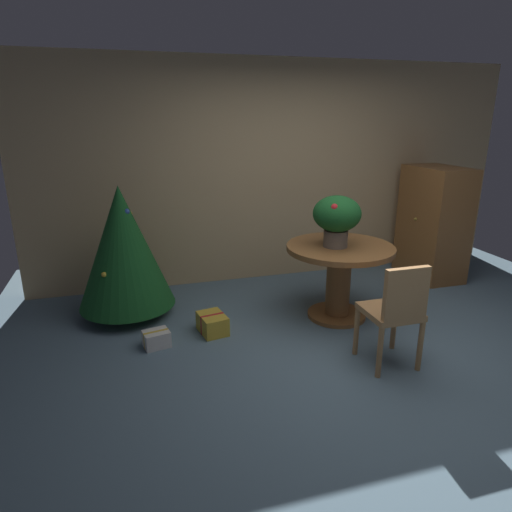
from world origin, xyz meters
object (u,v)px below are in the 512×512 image
object	(u,v)px
wooden_chair_near	(395,310)
gift_box_cream	(157,339)
gift_box_gold	(212,324)
round_dining_table	(339,269)
flower_vase	(337,216)
holiday_tree	(123,247)
wooden_cabinet	(433,223)

from	to	relation	value
wooden_chair_near	gift_box_cream	xyz separation A→B (m)	(-1.82, 0.87, -0.43)
gift_box_gold	round_dining_table	bearing A→B (deg)	-0.48
round_dining_table	gift_box_cream	distance (m)	1.87
flower_vase	holiday_tree	world-z (taller)	holiday_tree
gift_box_cream	wooden_cabinet	bearing A→B (deg)	14.55
round_dining_table	wooden_cabinet	bearing A→B (deg)	25.31
gift_box_gold	wooden_chair_near	bearing A→B (deg)	-37.89
wooden_chair_near	gift_box_gold	world-z (taller)	wooden_chair_near
wooden_chair_near	holiday_tree	bearing A→B (deg)	141.28
flower_vase	wooden_chair_near	distance (m)	1.12
flower_vase	holiday_tree	bearing A→B (deg)	161.68
holiday_tree	wooden_chair_near	bearing A→B (deg)	-38.72
flower_vase	round_dining_table	bearing A→B (deg)	8.82
holiday_tree	gift_box_cream	xyz separation A→B (m)	(0.22, -0.76, -0.65)
wooden_cabinet	wooden_chair_near	bearing A→B (deg)	-133.15
flower_vase	wooden_cabinet	size ratio (longest dim) A/B	0.36
round_dining_table	gift_box_cream	xyz separation A→B (m)	(-1.82, -0.12, -0.44)
wooden_chair_near	holiday_tree	distance (m)	2.62
gift_box_cream	wooden_cabinet	xyz separation A→B (m)	(3.48, 0.90, 0.62)
flower_vase	wooden_cabinet	bearing A→B (deg)	24.76
gift_box_gold	wooden_cabinet	size ratio (longest dim) A/B	0.25
gift_box_gold	wooden_cabinet	distance (m)	3.11
flower_vase	wooden_cabinet	world-z (taller)	wooden_cabinet
round_dining_table	holiday_tree	xyz separation A→B (m)	(-2.04, 0.64, 0.21)
gift_box_gold	gift_box_cream	distance (m)	0.55
round_dining_table	holiday_tree	size ratio (longest dim) A/B	0.79
round_dining_table	gift_box_gold	xyz separation A→B (m)	(-1.29, 0.01, -0.43)
holiday_tree	wooden_cabinet	bearing A→B (deg)	2.23
flower_vase	holiday_tree	xyz separation A→B (m)	(-1.97, 0.65, -0.33)
wooden_chair_near	gift_box_cream	size ratio (longest dim) A/B	3.50
gift_box_gold	flower_vase	bearing A→B (deg)	-0.97
gift_box_cream	wooden_cabinet	distance (m)	3.65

